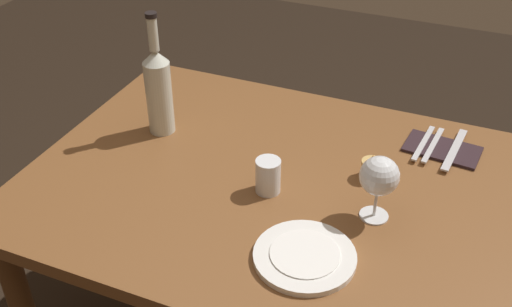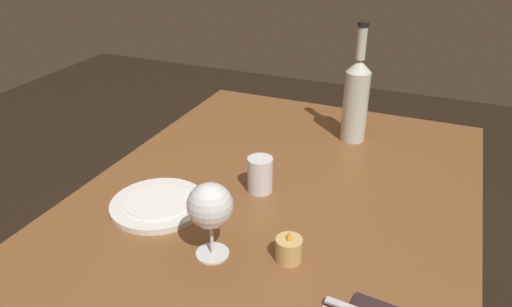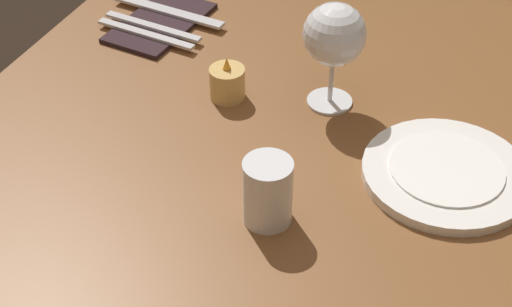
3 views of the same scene
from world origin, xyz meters
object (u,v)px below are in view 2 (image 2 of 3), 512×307
(water_tumbler, at_px, (260,176))
(votive_candle, at_px, (289,250))
(wine_bottle, at_px, (356,98))
(wine_glass_left, at_px, (210,207))
(dinner_plate, at_px, (158,204))

(water_tumbler, height_order, votive_candle, water_tumbler)
(wine_bottle, bearing_deg, wine_glass_left, -12.17)
(wine_glass_left, xyz_separation_m, dinner_plate, (-0.10, -0.19, -0.10))
(wine_bottle, bearing_deg, water_tumbler, -20.75)
(water_tumbler, xyz_separation_m, votive_candle, (0.21, 0.15, -0.02))
(wine_glass_left, relative_size, wine_bottle, 0.47)
(dinner_plate, bearing_deg, wine_bottle, 148.27)
(wine_glass_left, relative_size, votive_candle, 2.36)
(wine_glass_left, distance_m, water_tumbler, 0.27)
(water_tumbler, bearing_deg, wine_glass_left, 1.07)
(dinner_plate, bearing_deg, wine_glass_left, 62.16)
(wine_bottle, height_order, votive_candle, wine_bottle)
(wine_bottle, relative_size, water_tumbler, 3.91)
(water_tumbler, relative_size, dinner_plate, 0.40)
(wine_bottle, distance_m, votive_candle, 0.59)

